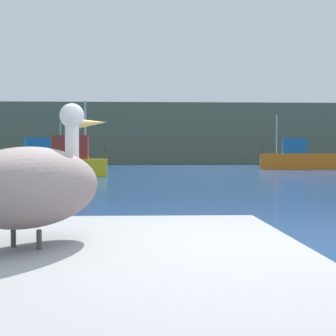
{
  "coord_description": "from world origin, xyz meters",
  "views": [
    {
      "loc": [
        -0.62,
        -2.84,
        1.15
      ],
      "look_at": [
        0.25,
        20.24,
        0.6
      ],
      "focal_mm": 52.18,
      "sensor_mm": 36.0,
      "label": 1
    }
  ],
  "objects_px": {
    "fishing_boat_yellow": "(57,162)",
    "fishing_boat_orange": "(299,159)",
    "pelican": "(34,185)",
    "fishing_boat_green": "(38,159)"
  },
  "relations": [
    {
      "from": "fishing_boat_yellow",
      "to": "pelican",
      "type": "bearing_deg",
      "value": -84.04
    },
    {
      "from": "fishing_boat_yellow",
      "to": "fishing_boat_orange",
      "type": "xyz_separation_m",
      "value": [
        18.96,
        15.03,
        0.15
      ]
    },
    {
      "from": "fishing_boat_orange",
      "to": "pelican",
      "type": "bearing_deg",
      "value": 79.61
    },
    {
      "from": "pelican",
      "to": "fishing_boat_orange",
      "type": "xyz_separation_m",
      "value": [
        14.26,
        40.8,
        -0.02
      ]
    },
    {
      "from": "fishing_boat_yellow",
      "to": "fishing_boat_orange",
      "type": "relative_size",
      "value": 0.86
    },
    {
      "from": "pelican",
      "to": "fishing_boat_yellow",
      "type": "bearing_deg",
      "value": 35.54
    },
    {
      "from": "fishing_boat_yellow",
      "to": "fishing_boat_green",
      "type": "bearing_deg",
      "value": 102.22
    },
    {
      "from": "fishing_boat_green",
      "to": "pelican",
      "type": "bearing_deg",
      "value": -104.51
    },
    {
      "from": "pelican",
      "to": "fishing_boat_green",
      "type": "xyz_separation_m",
      "value": [
        -9.52,
        41.92,
        -0.02
      ]
    },
    {
      "from": "pelican",
      "to": "fishing_boat_green",
      "type": "bearing_deg",
      "value": 37.98
    }
  ]
}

